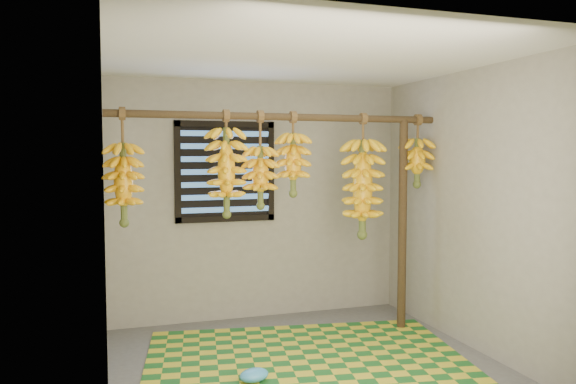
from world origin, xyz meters
name	(u,v)px	position (x,y,z in m)	size (l,w,h in m)	color
floor	(310,369)	(0.00, 0.00, -0.01)	(3.00, 3.00, 0.01)	#525252
ceiling	(311,57)	(0.00, 0.00, 2.40)	(3.00, 3.00, 0.01)	silver
wall_back	(259,201)	(0.00, 1.50, 1.20)	(3.00, 0.01, 2.40)	gray
wall_left	(104,224)	(-1.50, 0.00, 1.20)	(0.01, 3.00, 2.40)	gray
wall_right	(476,210)	(1.50, 0.00, 1.20)	(0.01, 3.00, 2.40)	gray
window	(225,172)	(-0.35, 1.48, 1.50)	(1.00, 0.04, 1.00)	black
hanging_pole	(283,117)	(0.00, 0.70, 2.00)	(0.06, 0.06, 3.00)	#48361D
support_post	(402,225)	(1.20, 0.70, 1.00)	(0.08, 0.08, 2.00)	#48361D
woven_mat	(309,365)	(0.01, 0.06, 0.01)	(2.57, 2.06, 0.01)	#1B5D22
plastic_bag	(254,375)	(-0.48, -0.12, 0.06)	(0.23, 0.17, 0.09)	#3A98D9
banana_bunch_a	(124,184)	(-1.35, 0.70, 1.43)	(0.30, 0.30, 0.95)	brown
banana_bunch_b	(226,172)	(-0.50, 0.70, 1.52)	(0.33, 0.33, 0.91)	brown
banana_bunch_c	(260,177)	(-0.20, 0.70, 1.48)	(0.30, 0.30, 0.85)	brown
banana_bunch_d	(293,164)	(0.10, 0.70, 1.58)	(0.30, 0.30, 0.74)	brown
banana_bunch_e	(363,189)	(0.78, 0.70, 1.35)	(0.36, 0.36, 1.15)	brown
banana_bunch_f	(417,162)	(1.35, 0.70, 1.60)	(0.31, 0.31, 0.69)	brown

